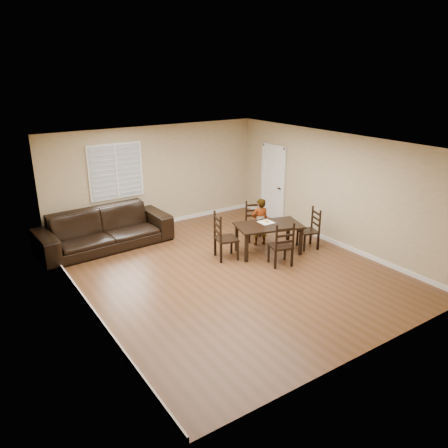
{
  "coord_description": "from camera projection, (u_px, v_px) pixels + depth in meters",
  "views": [
    {
      "loc": [
        -4.79,
        -6.95,
        4.08
      ],
      "look_at": [
        -0.02,
        0.21,
        1.0
      ],
      "focal_mm": 35.0,
      "sensor_mm": 36.0,
      "label": 1
    }
  ],
  "objects": [
    {
      "name": "napkin",
      "position": [
        266.0,
        222.0,
        10.15
      ],
      "size": [
        0.32,
        0.32,
        0.0
      ],
      "primitive_type": "cube",
      "rotation": [
        0.0,
        0.0,
        -0.02
      ],
      "color": "beige",
      "rests_on": "dining_table"
    },
    {
      "name": "chair_near",
      "position": [
        254.0,
        222.0,
        10.95
      ],
      "size": [
        0.56,
        0.55,
        0.98
      ],
      "rotation": [
        0.0,
        0.0,
        -0.39
      ],
      "color": "black",
      "rests_on": "ground"
    },
    {
      "name": "dining_table",
      "position": [
        269.0,
        228.0,
        10.03
      ],
      "size": [
        1.66,
        1.22,
        0.7
      ],
      "rotation": [
        0.0,
        0.0,
        -0.28
      ],
      "color": "black",
      "rests_on": "ground"
    },
    {
      "name": "chair_left",
      "position": [
        221.0,
        238.0,
        9.74
      ],
      "size": [
        0.57,
        0.59,
        1.09
      ],
      "rotation": [
        0.0,
        0.0,
        1.31
      ],
      "color": "black",
      "rests_on": "ground"
    },
    {
      "name": "chair_right",
      "position": [
        313.0,
        230.0,
        10.41
      ],
      "size": [
        0.52,
        0.54,
        0.98
      ],
      "rotation": [
        0.0,
        0.0,
        -1.87
      ],
      "color": "black",
      "rests_on": "ground"
    },
    {
      "name": "donut",
      "position": [
        267.0,
        221.0,
        10.15
      ],
      "size": [
        0.11,
        0.11,
        0.04
      ],
      "color": "#BB8443",
      "rests_on": "napkin"
    },
    {
      "name": "child",
      "position": [
        260.0,
        222.0,
        10.53
      ],
      "size": [
        0.49,
        0.39,
        1.17
      ],
      "primitive_type": "imported",
      "rotation": [
        0.0,
        0.0,
        2.87
      ],
      "color": "gray",
      "rests_on": "ground"
    },
    {
      "name": "room",
      "position": [
        227.0,
        187.0,
        8.87
      ],
      "size": [
        6.04,
        7.04,
        2.72
      ],
      "color": "tan",
      "rests_on": "ground"
    },
    {
      "name": "chair_far",
      "position": [
        283.0,
        247.0,
        9.37
      ],
      "size": [
        0.55,
        0.53,
        1.01
      ],
      "rotation": [
        0.0,
        0.0,
        2.86
      ],
      "color": "black",
      "rests_on": "ground"
    },
    {
      "name": "sofa",
      "position": [
        105.0,
        229.0,
        10.4
      ],
      "size": [
        3.19,
        1.39,
        0.91
      ],
      "primitive_type": "imported",
      "rotation": [
        0.0,
        0.0,
        0.06
      ],
      "color": "black",
      "rests_on": "ground"
    },
    {
      "name": "ground",
      "position": [
        230.0,
        271.0,
        9.32
      ],
      "size": [
        7.0,
        7.0,
        0.0
      ],
      "primitive_type": "plane",
      "color": "brown",
      "rests_on": "ground"
    }
  ]
}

